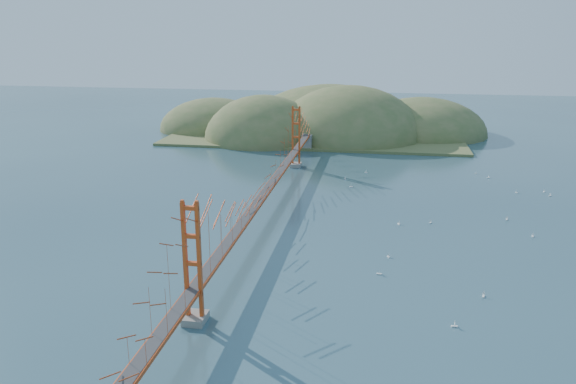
% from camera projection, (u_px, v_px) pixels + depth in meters
% --- Properties ---
extents(ground, '(320.00, 320.00, 0.00)m').
position_uv_depth(ground, '(264.00, 217.00, 79.89)').
color(ground, '#2C4B59').
rests_on(ground, ground).
extents(bridge, '(2.20, 94.40, 12.00)m').
position_uv_depth(bridge, '(263.00, 169.00, 78.07)').
color(bridge, gray).
rests_on(bridge, ground).
extents(far_headlands, '(84.00, 58.00, 25.00)m').
position_uv_depth(far_headlands, '(327.00, 132.00, 144.30)').
color(far_headlands, olive).
rests_on(far_headlands, ground).
extents(sailboat_14, '(0.60, 0.63, 0.71)m').
position_uv_depth(sailboat_14, '(507.00, 219.00, 78.50)').
color(sailboat_14, white).
rests_on(sailboat_14, ground).
extents(sailboat_8, '(0.58, 0.58, 0.62)m').
position_uv_depth(sailboat_8, '(550.00, 195.00, 89.46)').
color(sailboat_8, white).
rests_on(sailboat_8, ground).
extents(sailboat_0, '(0.57, 0.62, 0.69)m').
position_uv_depth(sailboat_0, '(483.00, 295.00, 56.22)').
color(sailboat_0, white).
rests_on(sailboat_0, ground).
extents(sailboat_16, '(0.51, 0.51, 0.56)m').
position_uv_depth(sailboat_16, '(345.00, 179.00, 99.36)').
color(sailboat_16, white).
rests_on(sailboat_16, ground).
extents(sailboat_15, '(0.54, 0.54, 0.57)m').
position_uv_depth(sailboat_15, '(516.00, 192.00, 91.23)').
color(sailboat_15, white).
rests_on(sailboat_15, ground).
extents(sailboat_17, '(0.51, 0.45, 0.59)m').
position_uv_depth(sailboat_17, '(489.00, 177.00, 100.18)').
color(sailboat_17, white).
rests_on(sailboat_17, ground).
extents(sailboat_9, '(0.48, 0.55, 0.63)m').
position_uv_depth(sailboat_9, '(544.00, 191.00, 91.63)').
color(sailboat_9, white).
rests_on(sailboat_9, ground).
extents(sailboat_4, '(0.49, 0.56, 0.64)m').
position_uv_depth(sailboat_4, '(533.00, 236.00, 72.26)').
color(sailboat_4, white).
rests_on(sailboat_4, ground).
extents(sailboat_6, '(0.54, 0.54, 0.58)m').
position_uv_depth(sailboat_6, '(388.00, 256.00, 65.87)').
color(sailboat_6, white).
rests_on(sailboat_6, ground).
extents(sailboat_3, '(0.58, 0.49, 0.67)m').
position_uv_depth(sailboat_3, '(351.00, 186.00, 94.51)').
color(sailboat_3, white).
rests_on(sailboat_3, ground).
extents(sailboat_7, '(0.51, 0.46, 0.58)m').
position_uv_depth(sailboat_7, '(476.00, 173.00, 103.06)').
color(sailboat_7, white).
rests_on(sailboat_7, ground).
extents(sailboat_2, '(0.59, 0.49, 0.68)m').
position_uv_depth(sailboat_2, '(454.00, 325.00, 50.58)').
color(sailboat_2, white).
rests_on(sailboat_2, ground).
extents(sailboat_12, '(0.53, 0.50, 0.60)m').
position_uv_depth(sailboat_12, '(366.00, 172.00, 103.82)').
color(sailboat_12, white).
rests_on(sailboat_12, ground).
extents(sailboat_1, '(0.57, 0.57, 0.64)m').
position_uv_depth(sailboat_1, '(399.00, 223.00, 76.76)').
color(sailboat_1, white).
rests_on(sailboat_1, ground).
extents(sailboat_extra_0, '(0.54, 0.56, 0.63)m').
position_uv_depth(sailboat_extra_0, '(430.00, 222.00, 77.23)').
color(sailboat_extra_0, white).
rests_on(sailboat_extra_0, ground).
extents(sailboat_extra_1, '(0.62, 0.53, 0.71)m').
position_uv_depth(sailboat_extra_1, '(379.00, 273.00, 61.29)').
color(sailboat_extra_1, white).
rests_on(sailboat_extra_1, ground).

